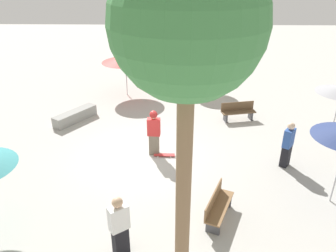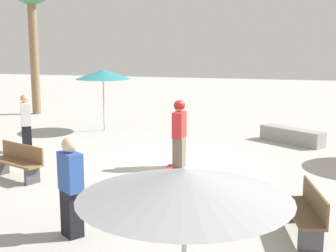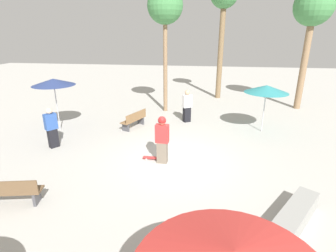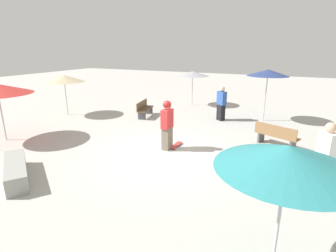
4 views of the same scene
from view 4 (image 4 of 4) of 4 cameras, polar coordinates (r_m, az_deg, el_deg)
The scene contains 12 objects.
ground_plane at distance 9.31m, azimuth -0.44°, elevation -6.00°, with size 60.00×60.00×0.00m, color #B2AFA8.
skater_main at distance 9.38m, azimuth -0.19°, elevation 0.53°, with size 0.50×0.30×1.82m.
skateboard at distance 9.94m, azimuth 1.80°, elevation -4.15°, with size 0.80×0.21×0.07m.
concrete_ledge at distance 8.68m, azimuth -30.18°, elevation -8.40°, with size 1.70×2.13×0.50m.
bench_near at distance 10.64m, azimuth 22.47°, elevation -1.94°, with size 1.02×1.65×0.85m.
bench_far at distance 14.18m, azimuth -5.15°, elevation 3.73°, with size 1.66×0.76×0.85m.
shade_umbrella_teal at distance 4.04m, azimuth 24.56°, elevation -6.27°, with size 2.04×2.04×2.30m.
shade_umbrella_navy at distance 13.88m, azimuth 20.94°, elevation 10.76°, with size 2.00×2.00×2.58m.
shade_umbrella_grey at distance 16.89m, azimuth 5.38°, elevation 11.27°, with size 2.06×2.06×2.16m.
shade_umbrella_tan at distance 15.32m, azimuth -21.70°, elevation 9.59°, with size 2.17×2.17×2.19m.
bystander_watching at distance 8.09m, azimuth 31.12°, elevation -5.41°, with size 0.55×0.50×1.77m.
bystander_far at distance 13.59m, azimuth 11.54°, elevation 4.82°, with size 0.50×0.54×1.75m.
Camera 4 is at (7.72, 3.76, 3.60)m, focal length 28.00 mm.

